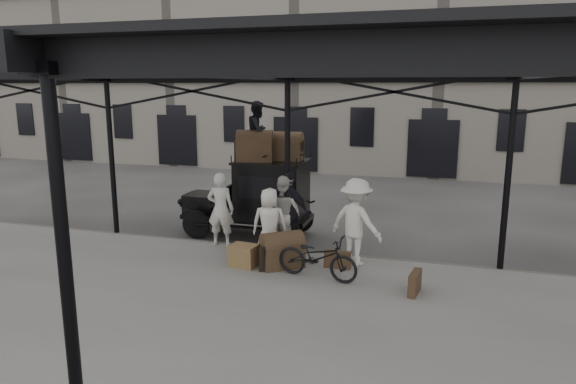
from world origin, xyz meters
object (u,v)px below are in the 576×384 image
porter_official (290,213)px  steamer_trunk_platform (282,252)px  steamer_trunk_roof_near (255,148)px  porter_left (221,209)px  bicycle (317,257)px  taxi (261,195)px

porter_official → steamer_trunk_platform: porter_official is taller
steamer_trunk_roof_near → steamer_trunk_platform: steamer_trunk_roof_near is taller
porter_left → steamer_trunk_roof_near: (0.48, 1.27, 1.43)m
bicycle → steamer_trunk_roof_near: size_ratio=1.89×
steamer_trunk_roof_near → taxi: bearing=58.5°
porter_left → steamer_trunk_platform: bearing=145.4°
taxi → porter_official: (1.27, -1.52, -0.06)m
porter_left → porter_official: size_ratio=0.95×
bicycle → taxi: bearing=47.6°
steamer_trunk_platform → bicycle: bearing=-63.4°
porter_left → steamer_trunk_platform: porter_left is taller
porter_left → taxi: bearing=-115.9°
porter_left → porter_official: (1.83, 0.00, 0.05)m
bicycle → steamer_trunk_roof_near: (-2.44, 2.83, 1.91)m
bicycle → steamer_trunk_roof_near: bearing=50.9°
taxi → steamer_trunk_roof_near: steamer_trunk_roof_near is taller
taxi → bicycle: size_ratio=2.02×
porter_left → porter_official: bearing=174.3°
bicycle → steamer_trunk_platform: 1.05m
porter_left → porter_official: porter_official is taller
porter_left → bicycle: (2.92, -1.56, -0.47)m
steamer_trunk_roof_near → steamer_trunk_platform: bearing=-71.0°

